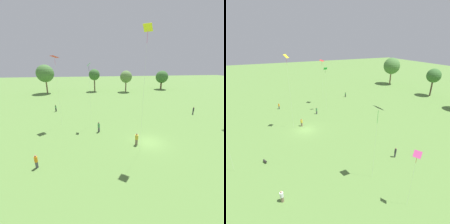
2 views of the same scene
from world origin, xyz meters
TOP-DOWN VIEW (x-y plane):
  - ground_plane at (0.00, 0.00)m, footprint 240.00×240.00m
  - tree_0 at (-25.76, 43.80)m, footprint 6.67×6.67m
  - tree_1 at (-6.68, 45.40)m, footprint 4.59×4.59m
  - tree_2 at (6.26, 42.31)m, footprint 4.92×4.92m
  - tree_3 at (24.01, 46.46)m, footprint 5.50×5.50m
  - person_1 at (15.20, 11.12)m, footprint 0.37×0.37m
  - person_2 at (-15.15, -3.69)m, footprint 0.50×0.50m
  - person_3 at (-7.44, 4.83)m, footprint 0.54×0.54m
  - person_4 at (-2.19, -0.35)m, footprint 0.63×0.63m
  - person_5 at (-17.35, 18.11)m, footprint 0.50×0.50m
  - kite_0 at (-14.45, 9.12)m, footprint 1.64×1.65m
  - kite_1 at (-8.70, 8.02)m, footprint 0.66×0.88m
  - kite_4 at (-2.26, -2.16)m, footprint 1.20×1.16m

SIDE VIEW (x-z plane):
  - ground_plane at x=0.00m, z-range 0.00..0.00m
  - person_2 at x=-15.15m, z-range 0.00..1.68m
  - person_5 at x=-17.35m, z-range 0.01..1.76m
  - person_4 at x=-2.19m, z-range -0.02..1.80m
  - person_1 at x=15.20m, z-range 0.02..1.79m
  - person_3 at x=-7.44m, z-range 0.00..1.82m
  - tree_3 at x=24.01m, z-range 1.37..9.69m
  - tree_2 at x=6.26m, z-range 1.83..10.48m
  - tree_1 at x=-6.68m, z-range 2.26..11.49m
  - tree_0 at x=-25.76m, z-range 2.16..13.21m
  - kite_1 at x=-8.70m, z-range 5.01..16.65m
  - kite_0 at x=-14.45m, z-range 5.87..18.66m
  - kite_4 at x=-2.26m, z-range 6.73..22.24m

